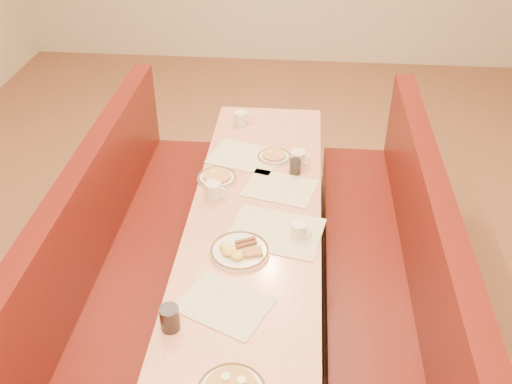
# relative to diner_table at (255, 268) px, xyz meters

# --- Properties ---
(ground) EXTENTS (8.00, 8.00, 0.00)m
(ground) POSITION_rel_diner_table_xyz_m (0.00, 0.00, -0.37)
(ground) COLOR #9E6647
(ground) RESTS_ON ground
(diner_table) EXTENTS (0.70, 2.50, 0.75)m
(diner_table) POSITION_rel_diner_table_xyz_m (0.00, 0.00, 0.00)
(diner_table) COLOR black
(diner_table) RESTS_ON ground
(booth_left) EXTENTS (0.55, 2.50, 1.05)m
(booth_left) POSITION_rel_diner_table_xyz_m (-0.73, 0.00, -0.01)
(booth_left) COLOR #4C3326
(booth_left) RESTS_ON ground
(booth_right) EXTENTS (0.55, 2.50, 1.05)m
(booth_right) POSITION_rel_diner_table_xyz_m (0.73, 0.00, -0.01)
(booth_right) COLOR #4C3326
(booth_right) RESTS_ON ground
(placemat_near_left) EXTENTS (0.46, 0.41, 0.00)m
(placemat_near_left) POSITION_rel_diner_table_xyz_m (-0.07, -0.65, 0.38)
(placemat_near_left) COLOR beige
(placemat_near_left) RESTS_ON diner_table
(placemat_near_right) EXTENTS (0.52, 0.43, 0.00)m
(placemat_near_right) POSITION_rel_diner_table_xyz_m (0.12, -0.13, 0.38)
(placemat_near_right) COLOR beige
(placemat_near_right) RESTS_ON diner_table
(placemat_far_left) EXTENTS (0.49, 0.41, 0.00)m
(placemat_far_left) POSITION_rel_diner_table_xyz_m (-0.11, 0.58, 0.38)
(placemat_far_left) COLOR beige
(placemat_far_left) RESTS_ON diner_table
(placemat_far_right) EXTENTS (0.45, 0.38, 0.00)m
(placemat_far_right) POSITION_rel_diner_table_xyz_m (0.12, 0.27, 0.38)
(placemat_far_right) COLOR beige
(placemat_far_right) RESTS_ON diner_table
(eggs_plate) EXTENTS (0.29, 0.29, 0.06)m
(eggs_plate) POSITION_rel_diner_table_xyz_m (-0.05, -0.31, 0.39)
(eggs_plate) COLOR silver
(eggs_plate) RESTS_ON diner_table
(extra_plate_mid) EXTENTS (0.21, 0.21, 0.04)m
(extra_plate_mid) POSITION_rel_diner_table_xyz_m (0.07, 0.59, 0.39)
(extra_plate_mid) COLOR silver
(extra_plate_mid) RESTS_ON diner_table
(extra_plate_far) EXTENTS (0.23, 0.23, 0.05)m
(extra_plate_far) POSITION_rel_diner_table_xyz_m (-0.25, 0.32, 0.39)
(extra_plate_far) COLOR silver
(extra_plate_far) RESTS_ON diner_table
(coffee_mug_a) EXTENTS (0.11, 0.08, 0.08)m
(coffee_mug_a) POSITION_rel_diner_table_xyz_m (0.24, -0.16, 0.42)
(coffee_mug_a) COLOR silver
(coffee_mug_a) RESTS_ON diner_table
(coffee_mug_b) EXTENTS (0.12, 0.09, 0.09)m
(coffee_mug_b) POSITION_rel_diner_table_xyz_m (-0.24, 0.14, 0.42)
(coffee_mug_b) COLOR silver
(coffee_mug_b) RESTS_ON diner_table
(coffee_mug_c) EXTENTS (0.13, 0.09, 0.10)m
(coffee_mug_c) POSITION_rel_diner_table_xyz_m (0.21, 0.52, 0.43)
(coffee_mug_c) COLOR silver
(coffee_mug_c) RESTS_ON diner_table
(coffee_mug_d) EXTENTS (0.12, 0.09, 0.09)m
(coffee_mug_d) POSITION_rel_diner_table_xyz_m (-0.18, 0.99, 0.42)
(coffee_mug_d) COLOR silver
(coffee_mug_d) RESTS_ON diner_table
(soda_tumbler_near) EXTENTS (0.08, 0.08, 0.11)m
(soda_tumbler_near) POSITION_rel_diner_table_xyz_m (-0.28, -0.80, 0.43)
(soda_tumbler_near) COLOR black
(soda_tumbler_near) RESTS_ON diner_table
(soda_tumbler_mid) EXTENTS (0.07, 0.07, 0.09)m
(soda_tumbler_mid) POSITION_rel_diner_table_xyz_m (0.20, 0.43, 0.42)
(soda_tumbler_mid) COLOR black
(soda_tumbler_mid) RESTS_ON diner_table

